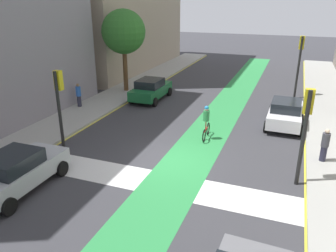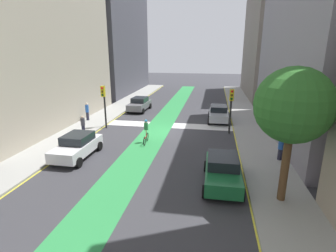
% 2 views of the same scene
% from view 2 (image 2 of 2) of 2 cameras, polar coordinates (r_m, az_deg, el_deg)
% --- Properties ---
extents(ground_plane, '(120.00, 120.00, 0.00)m').
position_cam_2_polar(ground_plane, '(23.35, -0.51, -1.18)').
color(ground_plane, '#38383D').
extents(bike_lane_paint, '(2.40, 60.00, 0.01)m').
position_cam_2_polar(bike_lane_paint, '(23.52, -2.60, -1.06)').
color(bike_lane_paint, '#2D8C47').
rests_on(bike_lane_paint, ground_plane).
extents(crosswalk_band, '(12.00, 1.80, 0.01)m').
position_cam_2_polar(crosswalk_band, '(25.24, 0.31, 0.17)').
color(crosswalk_band, silver).
rests_on(crosswalk_band, ground_plane).
extents(sidewalk_left, '(3.00, 60.00, 0.15)m').
position_cam_2_polar(sidewalk_left, '(23.24, 18.01, -1.89)').
color(sidewalk_left, '#9E9E99').
rests_on(sidewalk_left, ground_plane).
extents(curb_stripe_left, '(0.16, 60.00, 0.01)m').
position_cam_2_polar(curb_stripe_left, '(23.08, 14.31, -1.89)').
color(curb_stripe_left, yellow).
rests_on(curb_stripe_left, ground_plane).
extents(sidewalk_right, '(3.00, 60.00, 0.15)m').
position_cam_2_polar(sidewalk_right, '(25.71, -17.19, -0.11)').
color(sidewalk_right, '#9E9E99').
rests_on(sidewalk_right, ground_plane).
extents(curb_stripe_right, '(0.16, 60.00, 0.01)m').
position_cam_2_polar(curb_stripe_right, '(25.09, -14.12, -0.43)').
color(curb_stripe_right, yellow).
rests_on(curb_stripe_right, ground_plane).
extents(buildings_right_row, '(8.89, 59.10, 23.39)m').
position_cam_2_polar(buildings_right_row, '(27.56, -30.89, 22.23)').
color(buildings_right_row, '#4C4C56').
rests_on(buildings_right_row, ground_plane).
extents(traffic_signal_near_right, '(0.35, 0.52, 3.92)m').
position_cam_2_polar(traffic_signal_near_right, '(24.29, -13.74, 5.75)').
color(traffic_signal_near_right, black).
rests_on(traffic_signal_near_right, ground_plane).
extents(traffic_signal_near_left, '(0.35, 0.52, 3.86)m').
position_cam_2_polar(traffic_signal_near_left, '(22.67, 13.53, 4.93)').
color(traffic_signal_near_left, black).
rests_on(traffic_signal_near_left, ground_plane).
extents(car_white_right_far, '(2.07, 4.22, 1.57)m').
position_cam_2_polar(car_white_right_far, '(18.65, -19.09, -4.07)').
color(car_white_right_far, silver).
rests_on(car_white_right_far, ground_plane).
extents(car_silver_left_near, '(2.04, 4.21, 1.57)m').
position_cam_2_polar(car_silver_left_near, '(27.03, 10.87, 2.71)').
color(car_silver_left_near, '#B2B7BF').
rests_on(car_silver_left_near, ground_plane).
extents(car_grey_right_near, '(2.16, 4.27, 1.57)m').
position_cam_2_polar(car_grey_right_near, '(31.34, -6.21, 4.75)').
color(car_grey_right_near, slate).
rests_on(car_grey_right_near, ground_plane).
extents(car_green_left_far, '(2.04, 4.21, 1.57)m').
position_cam_2_polar(car_green_left_far, '(14.49, 11.77, -9.40)').
color(car_green_left_far, '#196033').
rests_on(car_green_left_far, ground_plane).
extents(cyclist_in_lane, '(0.32, 1.73, 1.86)m').
position_cam_2_polar(cyclist_in_lane, '(20.32, -4.80, -1.05)').
color(cyclist_in_lane, black).
rests_on(cyclist_in_lane, ground_plane).
extents(pedestrian_sidewalk_right_a, '(0.34, 0.34, 1.78)m').
position_cam_2_polar(pedestrian_sidewalk_right_a, '(27.54, -17.11, 3.08)').
color(pedestrian_sidewalk_right_a, '#262638').
rests_on(pedestrian_sidewalk_right_a, sidewalk_right).
extents(pedestrian_sidewalk_left_a, '(0.34, 0.34, 1.58)m').
position_cam_2_polar(pedestrian_sidewalk_left_a, '(18.31, 23.24, -4.39)').
color(pedestrian_sidewalk_left_a, '#262638').
rests_on(pedestrian_sidewalk_left_a, sidewalk_left).
extents(pedestrian_sidewalk_right_b, '(0.34, 0.34, 1.54)m').
position_cam_2_polar(pedestrian_sidewalk_right_b, '(23.22, -17.94, 0.30)').
color(pedestrian_sidewalk_right_b, '#262638').
rests_on(pedestrian_sidewalk_right_b, sidewalk_right).
extents(street_tree_near, '(3.33, 3.33, 6.21)m').
position_cam_2_polar(street_tree_near, '(12.50, 25.51, 3.93)').
color(street_tree_near, brown).
rests_on(street_tree_near, sidewalk_left).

